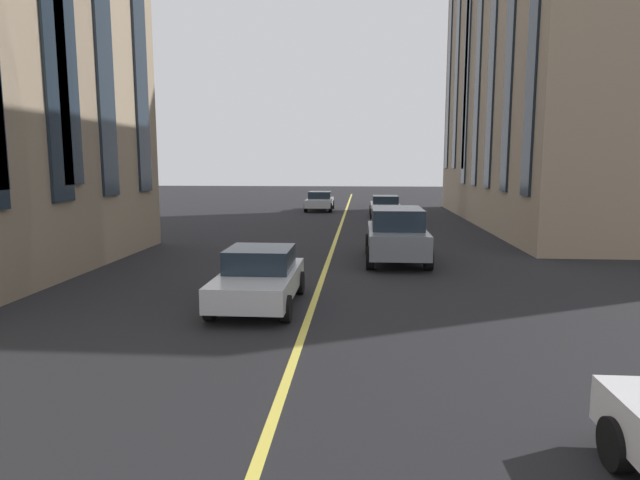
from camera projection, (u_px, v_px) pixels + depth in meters
The scene contains 7 objects.
lane_centre_line at pixel (331, 254), 20.63m from camera, with size 80.00×0.16×0.01m.
car_white_mid at pixel (385, 206), 34.62m from camera, with size 4.40×1.95×1.37m.
car_grey_trailing at pixel (397, 234), 18.93m from camera, with size 4.70×2.14×1.88m.
car_silver_parked_b at pixel (320, 201), 39.30m from camera, with size 4.40×1.95×1.37m.
car_silver_near at pixel (259, 277), 13.06m from camera, with size 3.90×1.89×1.40m.
building_right_near at pixel (533, 49), 35.88m from camera, with size 10.21×9.91×21.90m.
building_right_far at pixel (629, 73), 26.09m from camera, with size 16.38×13.06×15.49m.
Camera 1 is at (-0.32, -1.17, 3.44)m, focal length 30.39 mm.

